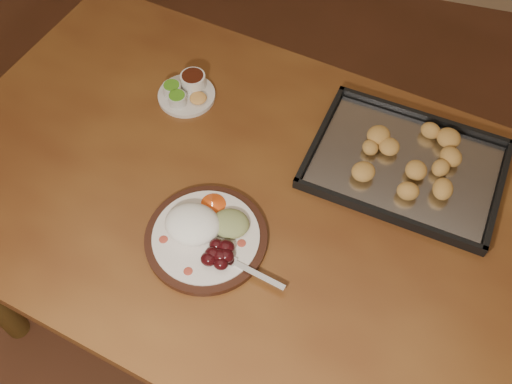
% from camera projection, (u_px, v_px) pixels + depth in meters
% --- Properties ---
extents(ground, '(4.00, 4.00, 0.00)m').
position_uv_depth(ground, '(169.00, 349.00, 1.83)').
color(ground, brown).
rests_on(ground, ground).
extents(dining_table, '(1.65, 1.18, 0.75)m').
position_uv_depth(dining_table, '(257.00, 218.00, 1.34)').
color(dining_table, brown).
rests_on(dining_table, ground).
extents(dinner_plate, '(0.32, 0.26, 0.06)m').
position_uv_depth(dinner_plate, '(206.00, 233.00, 1.18)').
color(dinner_plate, black).
rests_on(dinner_plate, dining_table).
extents(condiment_saucer, '(0.14, 0.14, 0.05)m').
position_uv_depth(condiment_saucer, '(186.00, 91.00, 1.41)').
color(condiment_saucer, silver).
rests_on(condiment_saucer, dining_table).
extents(baking_tray, '(0.47, 0.37, 0.04)m').
position_uv_depth(baking_tray, '(405.00, 164.00, 1.29)').
color(baking_tray, black).
rests_on(baking_tray, dining_table).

